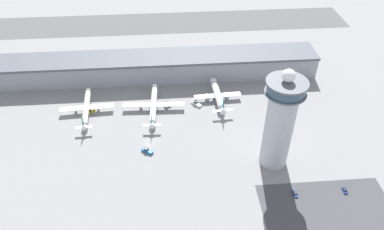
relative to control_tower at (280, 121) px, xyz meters
name	(u,v)px	position (x,y,z in m)	size (l,w,h in m)	color
ground_plane	(149,144)	(-67.69, 19.20, -28.53)	(1000.00, 1000.00, 0.00)	gray
terminal_building	(149,67)	(-67.69, 89.20, -19.88)	(237.26, 25.00, 17.11)	#9399A3
runway_strip	(151,23)	(-67.69, 178.37, -28.53)	(355.89, 44.00, 0.01)	#515154
control_tower	(280,121)	(0.00, 0.00, 0.00)	(20.05, 20.05, 58.76)	#ADB2BC
parking_lot_surface	(330,214)	(18.79, -36.39, -28.53)	(64.00, 40.00, 0.01)	#424247
airplane_gate_alpha	(86,108)	(-107.03, 50.66, -24.25)	(33.70, 40.17, 11.77)	white
airplane_gate_bravo	(154,105)	(-64.83, 50.25, -24.19)	(39.43, 42.32, 12.35)	white
airplane_gate_charlie	(218,95)	(-22.67, 57.18, -24.19)	(31.38, 35.73, 13.97)	white
service_truck_catering	(196,104)	(-37.28, 53.75, -27.53)	(6.54, 7.34, 2.89)	black
service_truck_fuel	(90,111)	(-105.53, 51.55, -27.68)	(6.60, 6.07, 2.48)	black
service_truck_baggage	(165,104)	(-57.26, 55.17, -27.45)	(7.97, 5.46, 3.10)	black
service_truck_water	(147,151)	(-68.62, 12.33, -27.56)	(6.94, 5.86, 2.81)	black
car_navy_sedan	(345,190)	(31.24, -23.61, -27.92)	(1.89, 4.21, 1.58)	black
car_blue_compact	(295,193)	(5.68, -23.60, -27.94)	(1.77, 4.69, 1.53)	black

